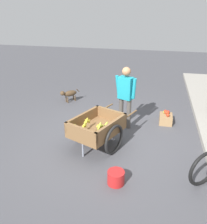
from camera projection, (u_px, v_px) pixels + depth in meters
ground_plane at (108, 140)px, 5.54m from camera, size 24.00×24.00×0.00m
fruit_cart at (97, 129)px, 5.11m from camera, size 1.81×1.34×0.72m
vendor_person at (126, 93)px, 5.78m from camera, size 0.32×0.53×1.53m
dog at (69, 94)px, 7.59m from camera, size 0.53×0.48×0.40m
plastic_bucket at (116, 177)px, 4.16m from camera, size 0.30×0.30×0.24m
apple_crate at (166, 118)px, 6.30m from camera, size 0.44×0.32×0.32m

